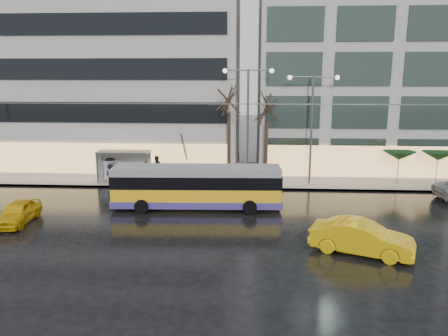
# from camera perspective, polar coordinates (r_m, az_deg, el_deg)

# --- Properties ---
(ground) EXTENTS (140.00, 140.00, 0.00)m
(ground) POSITION_cam_1_polar(r_m,az_deg,el_deg) (25.35, -1.71, -8.13)
(ground) COLOR black
(ground) RESTS_ON ground
(sidewalk) EXTENTS (80.00, 10.00, 0.15)m
(sidewalk) POSITION_cam_1_polar(r_m,az_deg,el_deg) (38.66, 3.06, -0.81)
(sidewalk) COLOR gray
(sidewalk) RESTS_ON ground
(kerb) EXTENTS (80.00, 0.10, 0.15)m
(kerb) POSITION_cam_1_polar(r_m,az_deg,el_deg) (33.86, 3.01, -2.71)
(kerb) COLOR slate
(kerb) RESTS_ON ground
(building_left) EXTENTS (34.00, 14.00, 22.00)m
(building_left) POSITION_cam_1_polar(r_m,az_deg,el_deg) (46.40, -20.34, 14.44)
(building_left) COLOR #B5B1AD
(building_left) RESTS_ON sidewalk
(building_right) EXTENTS (32.00, 14.00, 25.00)m
(building_right) POSITION_cam_1_polar(r_m,az_deg,el_deg) (46.02, 25.89, 15.88)
(building_right) COLOR #B5B1AD
(building_right) RESTS_ON sidewalk
(trolleybus) EXTENTS (11.15, 4.44, 5.14)m
(trolleybus) POSITION_cam_1_polar(r_m,az_deg,el_deg) (28.94, -3.57, -2.64)
(trolleybus) COLOR yellow
(trolleybus) RESTS_ON ground
(catenary) EXTENTS (42.24, 5.12, 7.00)m
(catenary) POSITION_cam_1_polar(r_m,az_deg,el_deg) (31.94, 1.28, 4.05)
(catenary) COLOR #595B60
(catenary) RESTS_ON ground
(bus_shelter) EXTENTS (4.20, 1.60, 2.51)m
(bus_shelter) POSITION_cam_1_polar(r_m,az_deg,el_deg) (36.57, -13.43, 1.13)
(bus_shelter) COLOR #595B60
(bus_shelter) RESTS_ON sidewalk
(street_lamp_near) EXTENTS (3.96, 0.36, 9.03)m
(street_lamp_near) POSITION_cam_1_polar(r_m,az_deg,el_deg) (34.57, 3.14, 7.56)
(street_lamp_near) COLOR #595B60
(street_lamp_near) RESTS_ON sidewalk
(street_lamp_far) EXTENTS (3.96, 0.36, 8.53)m
(street_lamp_far) POSITION_cam_1_polar(r_m,az_deg,el_deg) (34.94, 11.42, 6.93)
(street_lamp_far) COLOR #595B60
(street_lamp_far) RESTS_ON sidewalk
(tree_a) EXTENTS (3.20, 3.20, 8.40)m
(tree_a) POSITION_cam_1_polar(r_m,az_deg,el_deg) (34.73, 0.65, 9.42)
(tree_a) COLOR black
(tree_a) RESTS_ON sidewalk
(tree_b) EXTENTS (3.20, 3.20, 7.70)m
(tree_b) POSITION_cam_1_polar(r_m,az_deg,el_deg) (34.96, 5.64, 8.25)
(tree_b) COLOR black
(tree_b) RESTS_ON sidewalk
(parasol_a) EXTENTS (2.50, 2.50, 2.65)m
(parasol_a) POSITION_cam_1_polar(r_m,az_deg,el_deg) (37.19, 21.91, 1.51)
(parasol_a) COLOR #595B60
(parasol_a) RESTS_ON sidewalk
(parasol_b) EXTENTS (2.50, 2.50, 2.65)m
(parasol_b) POSITION_cam_1_polar(r_m,az_deg,el_deg) (38.25, 26.17, 1.42)
(parasol_b) COLOR #595B60
(parasol_b) RESTS_ON sidewalk
(taxi_a) EXTENTS (1.80, 4.05, 1.35)m
(taxi_a) POSITION_cam_1_polar(r_m,az_deg,el_deg) (29.06, -25.33, -5.24)
(taxi_a) COLOR #E1AD0B
(taxi_a) RESTS_ON ground
(taxi_b) EXTENTS (5.31, 3.53, 1.65)m
(taxi_b) POSITION_cam_1_polar(r_m,az_deg,el_deg) (23.04, 17.53, -8.68)
(taxi_b) COLOR yellow
(taxi_b) RESTS_ON ground
(pedestrian_a) EXTENTS (1.01, 1.03, 2.19)m
(pedestrian_a) POSITION_cam_1_polar(r_m,az_deg,el_deg) (35.79, -10.10, 0.43)
(pedestrian_a) COLOR black
(pedestrian_a) RESTS_ON sidewalk
(pedestrian_b) EXTENTS (1.15, 1.04, 1.95)m
(pedestrian_b) POSITION_cam_1_polar(r_m,az_deg,el_deg) (36.89, -8.82, 0.09)
(pedestrian_b) COLOR black
(pedestrian_b) RESTS_ON sidewalk
(pedestrian_c) EXTENTS (1.14, 1.14, 2.11)m
(pedestrian_c) POSITION_cam_1_polar(r_m,az_deg,el_deg) (36.24, -14.64, -0.15)
(pedestrian_c) COLOR black
(pedestrian_c) RESTS_ON sidewalk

